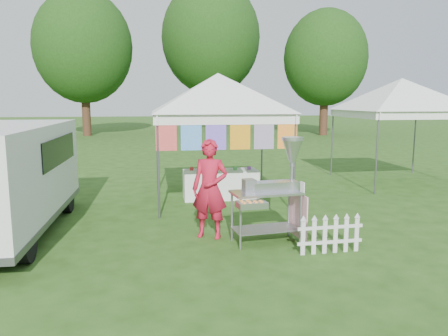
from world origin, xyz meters
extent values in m
plane|color=#264614|center=(0.00, 0.00, 0.00)|extent=(120.00, 120.00, 0.00)
cylinder|color=#59595E|center=(-1.42, 2.08, 1.05)|extent=(0.04, 0.04, 2.10)
cylinder|color=#59595E|center=(1.42, 2.08, 1.05)|extent=(0.04, 0.04, 2.10)
cylinder|color=#59595E|center=(-1.42, 4.92, 1.05)|extent=(0.04, 0.04, 2.10)
cylinder|color=#59595E|center=(1.42, 4.92, 1.05)|extent=(0.04, 0.04, 2.10)
cube|color=white|center=(0.00, 2.08, 2.00)|extent=(3.00, 0.03, 0.22)
cube|color=white|center=(0.00, 4.92, 2.00)|extent=(3.00, 0.03, 0.22)
pyramid|color=white|center=(0.00, 3.50, 3.00)|extent=(4.24, 4.24, 0.90)
cylinder|color=#59595E|center=(0.00, 2.08, 2.08)|extent=(3.00, 0.03, 0.03)
cube|color=#C91958|center=(-1.25, 2.08, 1.73)|extent=(0.42, 0.01, 0.70)
cube|color=blue|center=(-0.75, 2.08, 1.73)|extent=(0.42, 0.01, 0.70)
cube|color=#B31AB7|center=(-0.25, 2.08, 1.73)|extent=(0.42, 0.01, 0.70)
cube|color=red|center=(0.25, 2.08, 1.73)|extent=(0.42, 0.01, 0.70)
cube|color=#30B59E|center=(0.75, 2.08, 1.73)|extent=(0.42, 0.01, 0.70)
cube|color=#FB491B|center=(1.25, 2.08, 1.73)|extent=(0.42, 0.01, 0.70)
cylinder|color=#59595E|center=(4.08, 3.58, 1.05)|extent=(0.04, 0.04, 2.10)
cylinder|color=#59595E|center=(4.08, 6.42, 1.05)|extent=(0.04, 0.04, 2.10)
cylinder|color=#59595E|center=(6.92, 6.42, 1.05)|extent=(0.04, 0.04, 2.10)
cube|color=white|center=(5.50, 3.58, 2.00)|extent=(3.00, 0.03, 0.22)
cube|color=white|center=(5.50, 6.42, 2.00)|extent=(3.00, 0.03, 0.22)
pyramid|color=white|center=(5.50, 5.00, 3.00)|extent=(4.24, 4.24, 0.90)
cylinder|color=#59595E|center=(5.50, 3.58, 2.08)|extent=(3.00, 0.03, 0.03)
cylinder|color=#311B12|center=(-6.00, 24.00, 1.98)|extent=(0.56, 0.56, 3.96)
ellipsoid|color=#215217|center=(-6.00, 24.00, 5.85)|extent=(6.40, 6.40, 7.36)
cylinder|color=#311B12|center=(3.00, 28.00, 2.42)|extent=(0.56, 0.56, 4.84)
ellipsoid|color=#215217|center=(3.00, 28.00, 7.15)|extent=(7.60, 7.60, 8.74)
cylinder|color=#311B12|center=(10.00, 22.00, 1.76)|extent=(0.56, 0.56, 3.52)
ellipsoid|color=#215217|center=(10.00, 22.00, 5.20)|extent=(5.60, 5.60, 6.44)
cylinder|color=gray|center=(-0.16, -0.05, 0.43)|extent=(0.04, 0.04, 0.86)
cylinder|color=gray|center=(0.89, 0.07, 0.43)|extent=(0.04, 0.04, 0.86)
cylinder|color=gray|center=(-0.21, 0.42, 0.43)|extent=(0.04, 0.04, 0.86)
cylinder|color=gray|center=(0.83, 0.54, 0.43)|extent=(0.04, 0.04, 0.86)
cube|color=gray|center=(0.34, 0.24, 0.24)|extent=(1.15, 0.67, 0.01)
cube|color=#B7B7BC|center=(0.34, 0.24, 0.86)|extent=(1.21, 0.70, 0.04)
cube|color=#B7B7BC|center=(0.50, 0.31, 0.95)|extent=(0.84, 0.33, 0.14)
cube|color=gray|center=(0.05, 0.26, 0.99)|extent=(0.21, 0.23, 0.21)
cylinder|color=gray|center=(0.81, 0.35, 1.29)|extent=(0.05, 0.05, 0.86)
cone|color=#B7B7BC|center=(0.81, 0.35, 1.53)|extent=(0.38, 0.38, 0.38)
cylinder|color=#B7B7BC|center=(0.81, 0.35, 1.74)|extent=(0.40, 0.40, 0.06)
cube|color=#B7B7BC|center=(0.00, -0.16, 0.77)|extent=(0.49, 0.34, 0.10)
cube|color=#FFABBB|center=(0.92, 0.31, 0.43)|extent=(0.10, 0.72, 0.78)
cube|color=white|center=(0.89, 0.04, 0.98)|extent=(0.03, 0.13, 0.17)
imported|color=#B2152D|center=(-0.55, 0.68, 0.86)|extent=(0.74, 0.62, 1.72)
cube|color=#59595E|center=(-4.20, 1.39, 0.32)|extent=(1.92, 4.71, 0.11)
cube|color=silver|center=(-4.18, 3.38, 0.74)|extent=(1.77, 0.67, 0.84)
cube|color=black|center=(-3.26, 1.94, 1.44)|extent=(0.05, 2.55, 0.51)
cube|color=black|center=(-4.18, 3.73, 1.44)|extent=(1.58, 0.04, 0.51)
cylinder|color=black|center=(-3.40, -0.11, 0.32)|extent=(0.21, 0.63, 0.63)
cylinder|color=black|center=(-3.37, 2.86, 0.32)|extent=(0.21, 0.63, 0.63)
cube|color=silver|center=(0.75, -0.44, 0.28)|extent=(0.07, 0.02, 0.56)
cube|color=silver|center=(0.93, -0.44, 0.28)|extent=(0.07, 0.02, 0.56)
cube|color=silver|center=(1.11, -0.43, 0.28)|extent=(0.07, 0.02, 0.56)
cube|color=silver|center=(1.29, -0.42, 0.28)|extent=(0.07, 0.02, 0.56)
cube|color=silver|center=(1.47, -0.41, 0.28)|extent=(0.07, 0.02, 0.56)
cube|color=silver|center=(1.65, -0.41, 0.28)|extent=(0.07, 0.02, 0.56)
cube|color=silver|center=(1.20, -0.43, 0.18)|extent=(1.08, 0.07, 0.05)
cube|color=silver|center=(1.20, -0.43, 0.42)|extent=(1.08, 0.07, 0.05)
cube|color=white|center=(0.09, 3.69, 0.35)|extent=(1.80, 0.70, 0.70)
camera|label=1|loc=(-1.47, -6.66, 2.38)|focal=35.00mm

